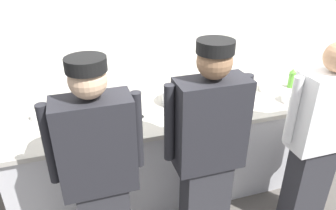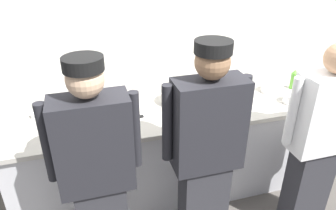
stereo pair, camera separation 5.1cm
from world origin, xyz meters
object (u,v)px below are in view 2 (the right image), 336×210
Objects in this scene: mixing_bowl_steel at (179,97)px; chefs_knife at (146,116)px; chef_far_right at (318,140)px; ramekin_orange_sauce at (111,105)px; sheet_tray at (73,119)px; plate_stack_front at (272,88)px; squeeze_bottle_primary at (294,80)px; ramekin_red_sauce at (37,115)px; ramekin_green_sauce at (244,89)px; ramekin_yellow_sauce at (204,111)px; deli_cup at (223,110)px; chef_center at (206,152)px; chef_near_left at (97,172)px; plate_stack_rear at (293,99)px.

mixing_bowl_steel is 0.39m from chefs_knife.
ramekin_orange_sauce is at bearing 148.02° from chef_far_right.
chefs_knife is (0.61, -0.12, -0.01)m from sheet_tray.
squeeze_bottle_primary is at bearing 2.82° from plate_stack_front.
ramekin_red_sauce is at bearing 164.34° from chefs_knife.
ramekin_green_sauce is at bearing -0.56° from ramekin_red_sauce.
ramekin_red_sauce is 1.46m from ramekin_yellow_sauce.
deli_cup is at bearing -29.38° from ramekin_yellow_sauce.
mixing_bowl_steel is (0.06, 0.82, 0.05)m from chef_center.
chefs_knife is (-1.07, -0.24, -0.01)m from ramekin_green_sauce.
ramekin_red_sauce is (-0.44, 0.90, 0.02)m from chef_near_left.
ramekin_yellow_sauce is (1.12, -0.21, 0.01)m from sheet_tray.
chef_near_left reaches higher than ramekin_orange_sauce.
chef_near_left is at bearing -135.64° from mixing_bowl_steel.
ramekin_orange_sauce is at bearing 23.17° from sheet_tray.
chef_center is 17.90× the size of ramekin_orange_sauce.
ramekin_red_sauce reaches higher than ramekin_yellow_sauce.
ramekin_orange_sauce is at bearing 0.60° from ramekin_red_sauce.
mixing_bowl_steel is 0.30m from ramekin_yellow_sauce.
plate_stack_rear is 2.01m from sheet_tray.
chef_near_left reaches higher than mixing_bowl_steel.
chefs_knife is at bearing 53.57° from chef_near_left.
chef_near_left is 6.24× the size of chefs_knife.
ramekin_red_sauce is (-2.49, 0.10, -0.07)m from squeeze_bottle_primary.
deli_cup is (0.92, -0.43, 0.03)m from ramekin_orange_sauce.
chef_near_left is 16.75× the size of ramekin_red_sauce.
mixing_bowl_steel reaches higher than sheet_tray.
plate_stack_rear is at bearing -48.93° from ramekin_green_sauce.
chef_far_right is at bearing -1.29° from chef_near_left.
ramekin_green_sauce is 0.59m from deli_cup.
deli_cup reaches higher than ramekin_orange_sauce.
ramekin_yellow_sauce is at bearing 177.49° from plate_stack_rear.
chefs_knife is at bearing -10.99° from sheet_tray.
squeeze_bottle_primary is 1.10m from ramekin_yellow_sauce.
ramekin_green_sauce is (1.34, -0.03, -0.00)m from ramekin_orange_sauce.
chef_center is at bearing -110.83° from ramekin_yellow_sauce.
mixing_bowl_steel is 3.04× the size of ramekin_red_sauce.
plate_stack_front is 0.76× the size of chefs_knife.
mixing_bowl_steel is 2.95× the size of deli_cup.
deli_cup is at bearing -25.03° from ramekin_orange_sauce.
deli_cup reaches higher than ramekin_yellow_sauce.
plate_stack_rear is 1.08m from mixing_bowl_steel.
sheet_tray is (-0.90, 0.78, -0.01)m from chef_center.
plate_stack_front is 0.28m from plate_stack_rear.
chefs_knife is at bearing 151.16° from chef_far_right.
deli_cup reaches higher than ramekin_green_sauce.
chefs_knife is at bearing -15.66° from ramekin_red_sauce.
ramekin_green_sauce is (1.54, 0.88, 0.02)m from chef_near_left.
ramekin_yellow_sauce is 0.96× the size of deli_cup.
ramekin_orange_sauce reaches higher than ramekin_yellow_sauce.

